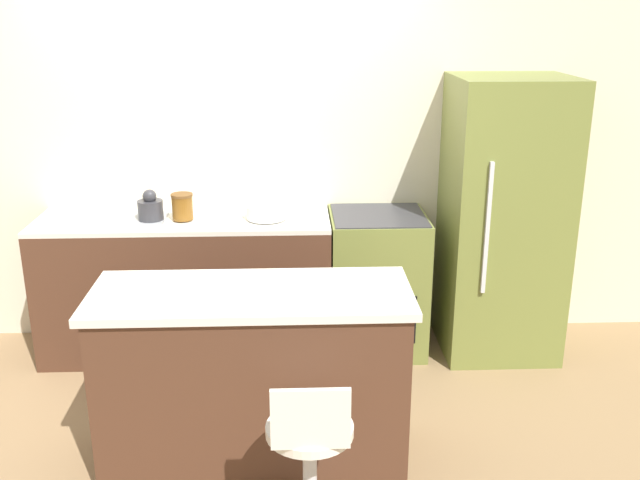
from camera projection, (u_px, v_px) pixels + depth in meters
name	position (u px, v px, depth m)	size (l,w,h in m)	color
ground_plane	(229.00, 370.00, 4.51)	(14.00, 14.00, 0.00)	#8E704C
wall_back	(229.00, 148.00, 4.71)	(8.00, 0.06, 2.60)	beige
back_counter	(187.00, 285.00, 4.65)	(1.85, 0.59, 0.93)	#4C2D1E
kitchen_island	(254.00, 377.00, 3.50)	(1.53, 0.60, 0.92)	#4C2D1E
oven_range	(377.00, 282.00, 4.70)	(0.62, 0.60, 0.93)	olive
refrigerator	(503.00, 219.00, 4.56)	(0.72, 0.69, 1.80)	olive
stool_chair	(310.00, 461.00, 2.96)	(0.37, 0.37, 0.81)	#B7B7BC
kettle	(150.00, 208.00, 4.43)	(0.16, 0.16, 0.19)	#333338
mixing_bowl	(266.00, 212.00, 4.47)	(0.25, 0.25, 0.08)	white
canister_jar	(182.00, 206.00, 4.43)	(0.14, 0.14, 0.16)	brown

